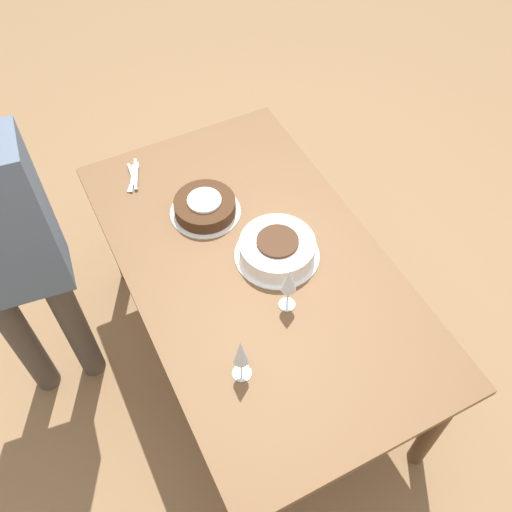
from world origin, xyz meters
name	(u,v)px	position (x,y,z in m)	size (l,w,h in m)	color
ground_plane	(256,356)	(0.00, 0.00, 0.00)	(12.00, 12.00, 0.00)	#8E6B47
dining_table	(256,279)	(0.00, 0.00, 0.67)	(1.67, 0.97, 0.77)	brown
cake_center_white	(277,249)	(0.00, 0.09, 0.82)	(0.34, 0.34, 0.09)	white
cake_front_chocolate	(205,207)	(-0.34, -0.07, 0.81)	(0.30, 0.30, 0.08)	white
wine_glass_near	(241,353)	(0.40, -0.25, 0.92)	(0.07, 0.07, 0.22)	silver
wine_glass_far	(289,282)	(0.22, 0.02, 0.92)	(0.06, 0.06, 0.21)	silver
fork_pile	(134,176)	(-0.67, -0.27, 0.78)	(0.20, 0.11, 0.01)	silver
person_cutting	(2,251)	(-0.32, -0.84, 0.97)	(0.27, 0.42, 1.61)	#4C4238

